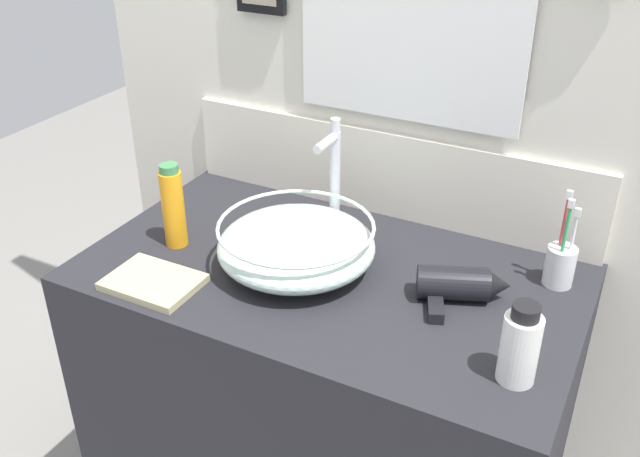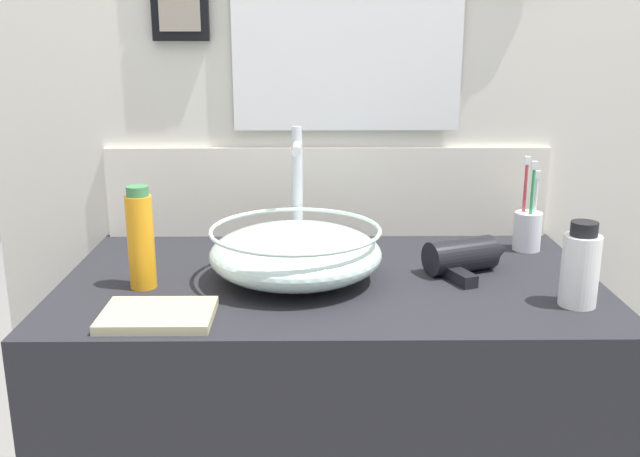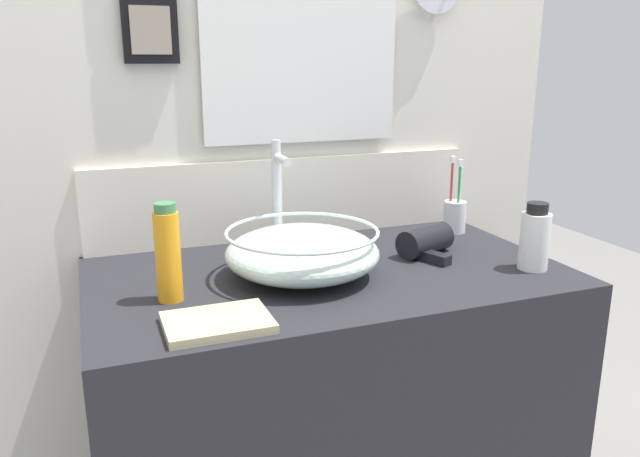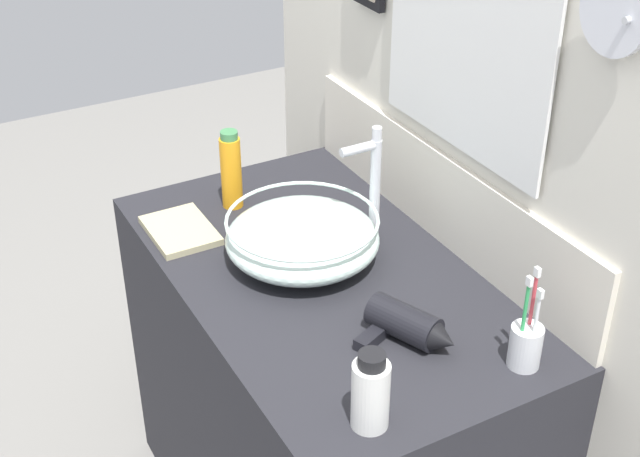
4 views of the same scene
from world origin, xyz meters
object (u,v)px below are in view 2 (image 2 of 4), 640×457
hair_drier (467,256)px  spray_bottle (580,267)px  toothbrush_cup (527,229)px  glass_bowl_sink (296,253)px  soap_dispenser (141,239)px  faucet (297,184)px  hand_towel (158,315)px

hair_drier → spray_bottle: spray_bottle is taller
hair_drier → toothbrush_cup: bearing=41.8°
toothbrush_cup → spray_bottle: toothbrush_cup is taller
glass_bowl_sink → toothbrush_cup: 0.55m
glass_bowl_sink → spray_bottle: spray_bottle is taller
hair_drier → spray_bottle: (0.16, -0.18, 0.04)m
soap_dispenser → spray_bottle: 0.80m
glass_bowl_sink → soap_dispenser: size_ratio=1.70×
faucet → toothbrush_cup: size_ratio=1.33×
toothbrush_cup → hand_towel: size_ratio=1.11×
hair_drier → soap_dispenser: (-0.64, -0.09, 0.06)m
soap_dispenser → glass_bowl_sink: bearing=7.5°
hair_drier → soap_dispenser: bearing=-172.4°
hair_drier → hand_towel: size_ratio=1.04×
faucet → hand_towel: size_ratio=1.48×
faucet → hand_towel: (-0.23, -0.37, -0.15)m
toothbrush_cup → soap_dispenser: (-0.80, -0.23, 0.05)m
toothbrush_cup → hair_drier: bearing=-138.2°
toothbrush_cup → hand_towel: bearing=-152.1°
glass_bowl_sink → hair_drier: glass_bowl_sink is taller
faucet → soap_dispenser: faucet is taller
spray_bottle → glass_bowl_sink: bearing=164.8°
toothbrush_cup → glass_bowl_sink: bearing=-159.2°
hair_drier → soap_dispenser: soap_dispenser is taller
glass_bowl_sink → toothbrush_cup: size_ratio=1.61×
faucet → toothbrush_cup: (0.51, 0.02, -0.11)m
faucet → toothbrush_cup: faucet is taller
spray_bottle → hair_drier: bearing=130.9°
faucet → hand_towel: bearing=-121.8°
toothbrush_cup → hand_towel: (-0.74, -0.39, -0.04)m
glass_bowl_sink → toothbrush_cup: bearing=20.8°
toothbrush_cup → soap_dispenser: 0.84m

